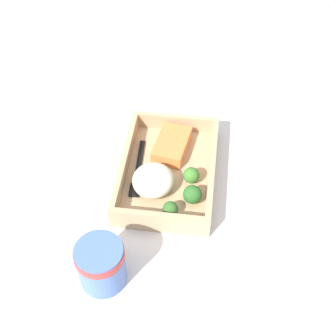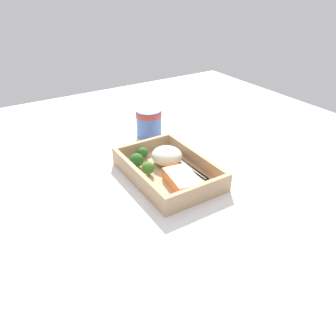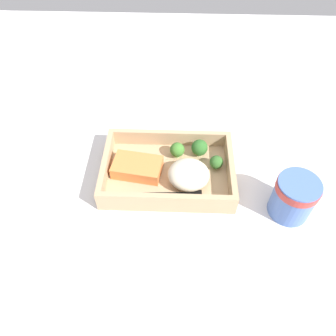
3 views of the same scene
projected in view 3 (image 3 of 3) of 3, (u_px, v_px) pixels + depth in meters
The scene contains 11 objects.
ground_plane at pixel (168, 178), 74.83cm from camera, with size 160.00×160.00×2.00cm, color silver.
takeout_tray at pixel (168, 174), 73.61cm from camera, with size 28.57×19.36×1.20cm, color tan.
tray_rim at pixel (168, 167), 71.68cm from camera, with size 28.57×19.36×3.83cm.
salmon_fillet at pixel (137, 167), 72.29cm from camera, with size 10.55×6.49×2.91cm, color orange.
mashed_potatoes at pixel (189, 175), 69.62cm from camera, with size 8.90×8.41×4.83cm, color beige.
broccoli_floret_1 at pixel (177, 150), 74.76cm from camera, with size 3.37×3.37×3.81cm.
broccoli_floret_2 at pixel (200, 148), 74.96cm from camera, with size 3.77×3.77×4.17cm.
broccoli_floret_3 at pixel (216, 162), 72.70cm from camera, with size 3.03×3.03×3.35cm.
fork at pixel (170, 195), 68.90cm from camera, with size 15.86×2.36×0.44cm.
paper_cup at pixel (294, 196), 64.19cm from camera, with size 8.52×8.52×9.18cm.
receipt_slip at pixel (236, 260), 60.94cm from camera, with size 8.97×14.03×0.24cm, color white.
Camera 3 is at (1.67, -46.31, 57.80)cm, focal length 35.00 mm.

